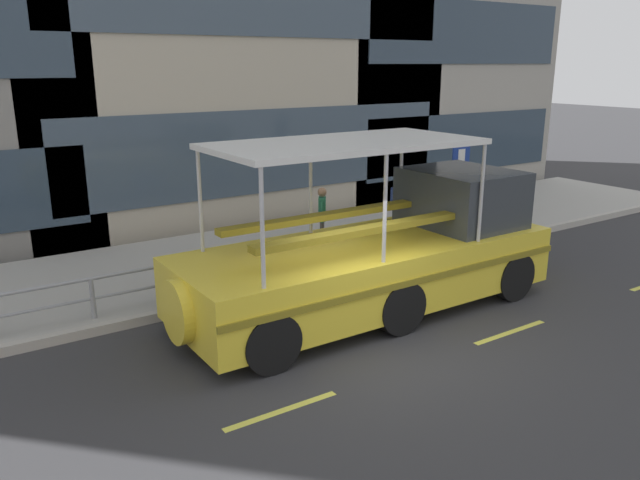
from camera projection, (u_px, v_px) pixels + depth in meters
ground_plane at (373, 345)px, 10.82m from camera, size 120.00×120.00×0.00m
sidewalk at (231, 259)px, 15.28m from camera, size 32.00×4.80×0.18m
curb_edge at (283, 288)px, 13.29m from camera, size 32.00×0.18×0.18m
lane_centreline at (411, 366)px, 10.05m from camera, size 25.80×0.12×0.01m
curb_guardrail at (287, 254)px, 13.56m from camera, size 11.67×0.09×0.80m
parking_sign at (459, 173)px, 16.35m from camera, size 0.60×0.12×2.58m
duck_tour_boat at (390, 253)px, 12.36m from camera, size 9.47×2.70×3.37m
pedestrian_near_bow at (397, 203)px, 16.34m from camera, size 0.48×0.23×1.67m
pedestrian_mid_left at (322, 213)px, 15.26m from camera, size 0.32×0.40×1.63m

